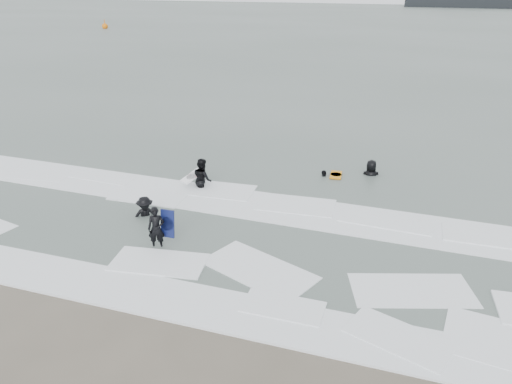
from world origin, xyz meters
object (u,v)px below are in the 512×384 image
(surfer_centre, at_px, (158,248))
(surfer_wading, at_px, (203,188))
(vessel_horizon, at_px, (462,2))
(buoy, at_px, (105,26))
(surfer_breaker, at_px, (146,218))
(surfer_right_far, at_px, (371,176))
(surfer_right_near, at_px, (324,177))

(surfer_centre, height_order, surfer_wading, surfer_wading)
(surfer_wading, xyz_separation_m, vessel_horizon, (13.76, 142.53, 1.55))
(surfer_centre, height_order, buoy, buoy)
(surfer_wading, relative_size, surfer_breaker, 1.11)
(vessel_horizon, bearing_deg, buoy, -124.80)
(buoy, distance_m, vessel_horizon, 103.25)
(surfer_breaker, xyz_separation_m, surfer_right_far, (7.45, 7.15, 0.00))
(surfer_centre, xyz_separation_m, surfer_right_far, (5.85, 9.04, 0.00))
(surfer_centre, relative_size, surfer_breaker, 0.90)
(surfer_breaker, relative_size, surfer_right_near, 1.15)
(surfer_right_near, relative_size, buoy, 0.90)
(surfer_breaker, relative_size, vessel_horizon, 0.06)
(surfer_breaker, height_order, vessel_horizon, vessel_horizon)
(surfer_wading, xyz_separation_m, buoy, (-45.15, 57.75, 0.42))
(surfer_right_near, bearing_deg, surfer_centre, 21.58)
(surfer_right_far, bearing_deg, surfer_breaker, 31.60)
(surfer_wading, height_order, vessel_horizon, vessel_horizon)
(surfer_breaker, xyz_separation_m, vessel_horizon, (14.59, 145.86, 1.55))
(surfer_wading, relative_size, surfer_right_far, 0.99)
(surfer_breaker, xyz_separation_m, buoy, (-44.33, 61.08, 0.42))
(surfer_breaker, bearing_deg, surfer_wading, 34.57)
(surfer_right_near, height_order, vessel_horizon, vessel_horizon)
(surfer_right_near, xyz_separation_m, surfer_right_far, (1.97, 0.88, 0.00))
(surfer_right_far, bearing_deg, vessel_horizon, -105.13)
(surfer_wading, distance_m, vessel_horizon, 143.20)
(surfer_centre, distance_m, vessel_horizon, 148.33)
(surfer_centre, xyz_separation_m, buoy, (-45.93, 62.98, 0.42))
(buoy, bearing_deg, surfer_wading, -51.98)
(surfer_right_far, bearing_deg, buoy, -58.36)
(surfer_right_far, relative_size, buoy, 1.15)
(surfer_breaker, relative_size, buoy, 1.03)
(surfer_wading, bearing_deg, surfer_right_far, -107.84)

